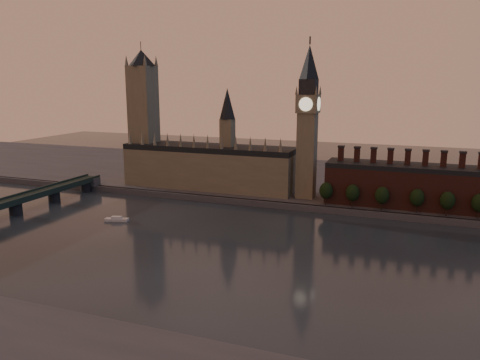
% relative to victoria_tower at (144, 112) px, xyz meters
% --- Properties ---
extents(ground, '(900.00, 900.00, 0.00)m').
position_rel_victoria_tower_xyz_m(ground, '(120.00, -115.00, -59.09)').
color(ground, black).
rests_on(ground, ground).
extents(north_bank, '(900.00, 182.00, 4.00)m').
position_rel_victoria_tower_xyz_m(north_bank, '(120.00, 63.04, -57.09)').
color(north_bank, '#48484D').
rests_on(north_bank, ground).
extents(palace_of_westminster, '(130.00, 30.30, 74.00)m').
position_rel_victoria_tower_xyz_m(palace_of_westminster, '(55.59, -0.09, -37.46)').
color(palace_of_westminster, '#756C53').
rests_on(palace_of_westminster, north_bank).
extents(victoria_tower, '(24.00, 24.00, 108.00)m').
position_rel_victoria_tower_xyz_m(victoria_tower, '(0.00, 0.00, 0.00)').
color(victoria_tower, '#756C53').
rests_on(victoria_tower, north_bank).
extents(big_ben, '(15.00, 15.00, 107.00)m').
position_rel_victoria_tower_xyz_m(big_ben, '(130.00, -5.00, -2.26)').
color(big_ben, '#756C53').
rests_on(big_ben, north_bank).
extents(chimney_block, '(110.00, 25.00, 37.00)m').
position_rel_victoria_tower_xyz_m(chimney_block, '(200.00, -5.00, -41.27)').
color(chimney_block, '#52271F').
rests_on(chimney_block, north_bank).
extents(embankment_tree_0, '(8.60, 8.60, 14.88)m').
position_rel_victoria_tower_xyz_m(embankment_tree_0, '(146.82, -20.75, -45.62)').
color(embankment_tree_0, black).
rests_on(embankment_tree_0, north_bank).
extents(embankment_tree_1, '(8.60, 8.60, 14.88)m').
position_rel_victoria_tower_xyz_m(embankment_tree_1, '(163.66, -20.59, -45.62)').
color(embankment_tree_1, black).
rests_on(embankment_tree_1, north_bank).
extents(embankment_tree_2, '(8.60, 8.60, 14.88)m').
position_rel_victoria_tower_xyz_m(embankment_tree_2, '(181.64, -21.33, -45.62)').
color(embankment_tree_2, black).
rests_on(embankment_tree_2, north_bank).
extents(embankment_tree_3, '(8.60, 8.60, 14.88)m').
position_rel_victoria_tower_xyz_m(embankment_tree_3, '(201.91, -19.94, -45.62)').
color(embankment_tree_3, black).
rests_on(embankment_tree_3, north_bank).
extents(embankment_tree_4, '(8.60, 8.60, 14.88)m').
position_rel_victoria_tower_xyz_m(embankment_tree_4, '(218.86, -20.98, -45.62)').
color(embankment_tree_4, black).
rests_on(embankment_tree_4, north_bank).
extents(embankment_tree_5, '(8.60, 8.60, 14.88)m').
position_rel_victoria_tower_xyz_m(embankment_tree_5, '(235.82, -20.61, -45.62)').
color(embankment_tree_5, black).
rests_on(embankment_tree_5, north_bank).
extents(river_boat, '(14.59, 7.79, 2.81)m').
position_rel_victoria_tower_xyz_m(river_boat, '(32.85, -87.41, -58.01)').
color(river_boat, beige).
rests_on(river_boat, ground).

